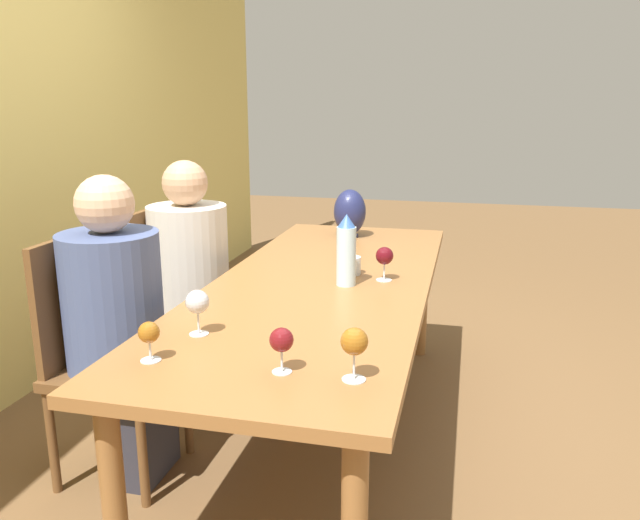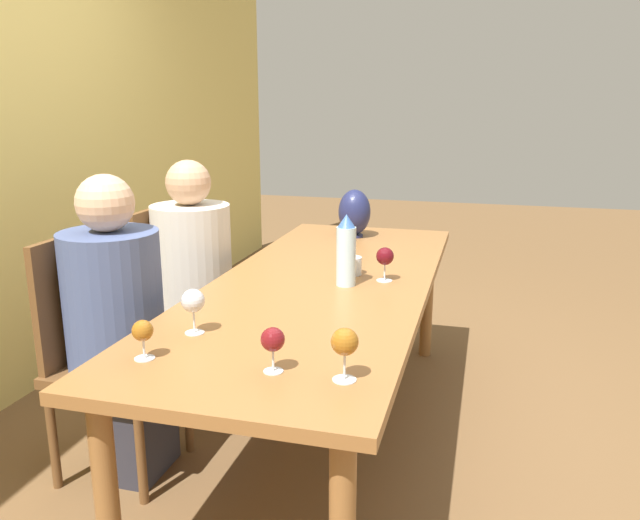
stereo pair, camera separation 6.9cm
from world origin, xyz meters
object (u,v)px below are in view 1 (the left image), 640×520
wine_glass_3 (385,257)px  chair_near (100,352)px  wine_glass_1 (197,303)px  person_far (193,277)px  water_tumbler (352,265)px  wine_glass_4 (354,343)px  vase (350,212)px  wine_glass_2 (149,334)px  water_bottle (346,251)px  person_near (118,323)px  wine_glass_0 (282,341)px  chair_far (177,300)px

wine_glass_3 → chair_near: 1.21m
chair_near → wine_glass_3: bearing=-64.2°
wine_glass_1 → person_far: (0.93, 0.46, -0.20)m
water_tumbler → chair_near: size_ratio=0.08×
water_tumbler → wine_glass_3: (-0.06, -0.15, 0.06)m
chair_near → wine_glass_4: bearing=-113.6°
vase → person_far: size_ratio=0.22×
wine_glass_1 → wine_glass_2: size_ratio=1.25×
water_bottle → chair_near: size_ratio=0.31×
wine_glass_2 → person_near: size_ratio=0.10×
person_near → wine_glass_0: bearing=-120.7°
wine_glass_1 → wine_glass_4: 0.59m
vase → wine_glass_1: 1.61m
wine_glass_0 → wine_glass_3: bearing=-8.7°
wine_glass_3 → person_far: bearing=80.1°
wine_glass_3 → chair_far: bearing=80.9°
wine_glass_3 → water_bottle: bearing=125.9°
water_tumbler → wine_glass_1: bearing=157.4°
chair_near → water_tumbler: bearing=-57.6°
water_bottle → wine_glass_0: size_ratio=2.26×
wine_glass_1 → chair_far: bearing=30.4°
wine_glass_0 → wine_glass_1: 0.41m
water_tumbler → wine_glass_1: 0.90m
water_tumbler → person_near: person_near is taller
water_bottle → chair_near: 1.05m
water_tumbler → vase: vase is taller
chair_near → vase: bearing=-29.0°
chair_near → person_far: (0.67, -0.09, 0.12)m
wine_glass_4 → chair_near: 1.25m
wine_glass_1 → chair_far: (0.93, 0.55, -0.33)m
water_tumbler → wine_glass_4: wine_glass_4 is taller
water_bottle → chair_near: bearing=114.0°
wine_glass_1 → wine_glass_3: wine_glass_1 is taller
wine_glass_0 → chair_near: 1.06m
chair_far → chair_near: bearing=180.0°
water_tumbler → vase: bearing=11.6°
wine_glass_1 → person_far: 1.06m
water_tumbler → wine_glass_2: 1.13m
wine_glass_2 → person_far: (1.16, 0.41, -0.18)m
person_near → wine_glass_2: bearing=-140.2°
water_tumbler → wine_glass_4: 1.07m
chair_near → person_near: person_near is taller
wine_glass_3 → wine_glass_2: bearing=151.3°
water_tumbler → vase: 0.79m
wine_glass_4 → wine_glass_3: bearing=3.2°
vase → chair_far: vase is taller
wine_glass_0 → wine_glass_4: 0.21m
wine_glass_2 → chair_near: 0.77m
water_bottle → wine_glass_1: size_ratio=1.98×
water_bottle → vase: (0.93, 0.16, -0.01)m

